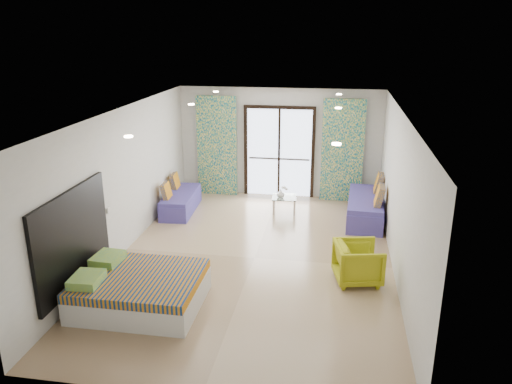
% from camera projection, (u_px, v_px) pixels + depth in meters
% --- Properties ---
extents(floor, '(5.00, 7.50, 0.01)m').
position_uv_depth(floor, '(254.00, 258.00, 9.28)').
color(floor, '#937758').
rests_on(floor, ground).
extents(ceiling, '(5.00, 7.50, 0.01)m').
position_uv_depth(ceiling, '(254.00, 113.00, 8.43)').
color(ceiling, silver).
rests_on(ceiling, ground).
extents(wall_back, '(5.00, 0.01, 2.70)m').
position_uv_depth(wall_back, '(279.00, 143.00, 12.36)').
color(wall_back, silver).
rests_on(wall_back, ground).
extents(wall_front, '(5.00, 0.01, 2.70)m').
position_uv_depth(wall_front, '(196.00, 296.00, 5.34)').
color(wall_front, silver).
rests_on(wall_front, ground).
extents(wall_left, '(0.01, 7.50, 2.70)m').
position_uv_depth(wall_left, '(121.00, 182.00, 9.24)').
color(wall_left, silver).
rests_on(wall_left, ground).
extents(wall_right, '(0.01, 7.50, 2.70)m').
position_uv_depth(wall_right, '(399.00, 196.00, 8.46)').
color(wall_right, silver).
rests_on(wall_right, ground).
extents(balcony_door, '(1.76, 0.08, 2.28)m').
position_uv_depth(balcony_door, '(279.00, 147.00, 12.36)').
color(balcony_door, black).
rests_on(balcony_door, floor).
extents(balcony_rail, '(1.52, 0.03, 0.04)m').
position_uv_depth(balcony_rail, '(279.00, 159.00, 12.47)').
color(balcony_rail, '#595451').
rests_on(balcony_rail, balcony_door).
extents(curtain_left, '(1.00, 0.10, 2.50)m').
position_uv_depth(curtain_left, '(217.00, 146.00, 12.46)').
color(curtain_left, beige).
rests_on(curtain_left, floor).
extents(curtain_right, '(1.00, 0.10, 2.50)m').
position_uv_depth(curtain_right, '(342.00, 151.00, 11.99)').
color(curtain_right, beige).
rests_on(curtain_right, floor).
extents(downlight_a, '(0.12, 0.12, 0.02)m').
position_uv_depth(downlight_a, '(129.00, 136.00, 6.78)').
color(downlight_a, '#FFE0B2').
rests_on(downlight_a, ceiling).
extents(downlight_b, '(0.12, 0.12, 0.02)m').
position_uv_depth(downlight_b, '(337.00, 144.00, 6.35)').
color(downlight_b, '#FFE0B2').
rests_on(downlight_b, ceiling).
extents(downlight_c, '(0.12, 0.12, 0.02)m').
position_uv_depth(downlight_c, '(191.00, 104.00, 9.59)').
color(downlight_c, '#FFE0B2').
rests_on(downlight_c, ceiling).
extents(downlight_d, '(0.12, 0.12, 0.02)m').
position_uv_depth(downlight_d, '(338.00, 108.00, 9.16)').
color(downlight_d, '#FFE0B2').
rests_on(downlight_d, ceiling).
extents(downlight_e, '(0.12, 0.12, 0.02)m').
position_uv_depth(downlight_e, '(216.00, 92.00, 11.46)').
color(downlight_e, '#FFE0B2').
rests_on(downlight_e, ceiling).
extents(downlight_f, '(0.12, 0.12, 0.02)m').
position_uv_depth(downlight_f, '(339.00, 94.00, 11.03)').
color(downlight_f, '#FFE0B2').
rests_on(downlight_f, ceiling).
extents(headboard, '(0.06, 2.10, 1.50)m').
position_uv_depth(headboard, '(73.00, 238.00, 7.53)').
color(headboard, black).
rests_on(headboard, floor).
extents(switch_plate, '(0.02, 0.10, 0.10)m').
position_uv_depth(switch_plate, '(109.00, 210.00, 8.70)').
color(switch_plate, silver).
rests_on(switch_plate, wall_left).
extents(bed, '(1.84, 1.50, 0.64)m').
position_uv_depth(bed, '(139.00, 290.00, 7.62)').
color(bed, silver).
rests_on(bed, floor).
extents(daybed_left, '(0.72, 1.65, 0.80)m').
position_uv_depth(daybed_left, '(180.00, 201.00, 11.57)').
color(daybed_left, '#443B8D').
rests_on(daybed_left, floor).
extents(daybed_right, '(0.85, 1.97, 0.96)m').
position_uv_depth(daybed_right, '(366.00, 207.00, 11.02)').
color(daybed_right, '#443B8D').
rests_on(daybed_right, floor).
extents(coffee_table, '(0.59, 0.59, 0.63)m').
position_uv_depth(coffee_table, '(284.00, 198.00, 11.52)').
color(coffee_table, silver).
rests_on(coffee_table, floor).
extents(vase, '(0.21, 0.22, 0.18)m').
position_uv_depth(vase, '(281.00, 194.00, 11.42)').
color(vase, white).
rests_on(vase, coffee_table).
extents(armchair, '(0.82, 0.86, 0.75)m').
position_uv_depth(armchair, '(358.00, 261.00, 8.32)').
color(armchair, '#ABAC16').
rests_on(armchair, floor).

